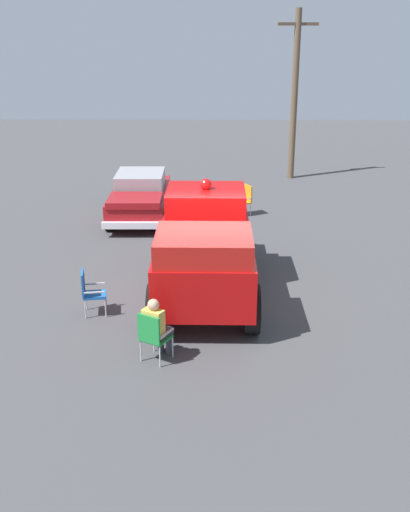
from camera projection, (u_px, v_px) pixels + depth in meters
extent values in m
plane|color=#424244|center=(210.00, 303.00, 14.03)|extent=(60.00, 60.00, 0.00)
cylinder|color=black|center=(168.00, 250.00, 15.82)|extent=(0.32, 1.04, 1.04)
cylinder|color=black|center=(244.00, 251.00, 15.79)|extent=(0.32, 1.04, 1.04)
cylinder|color=black|center=(156.00, 308.00, 12.55)|extent=(0.32, 1.04, 1.04)
cylinder|color=black|center=(252.00, 309.00, 12.52)|extent=(0.32, 1.04, 1.04)
cube|color=#B70C0C|center=(205.00, 255.00, 13.99)|extent=(2.12, 4.91, 1.10)
cube|color=#B70C0C|center=(207.00, 223.00, 16.70)|extent=(1.76, 0.91, 0.84)
cube|color=#B70C0C|center=(206.00, 204.00, 14.74)|extent=(1.91, 1.71, 0.76)
cube|color=#B21914|center=(204.00, 247.00, 12.27)|extent=(1.97, 1.71, 0.60)
cube|color=silver|center=(207.00, 219.00, 17.12)|extent=(1.44, 0.13, 0.64)
cube|color=silver|center=(207.00, 231.00, 17.36)|extent=(2.24, 0.21, 0.24)
sphere|color=white|center=(179.00, 216.00, 17.10)|extent=(0.26, 0.26, 0.26)
sphere|color=white|center=(234.00, 216.00, 17.08)|extent=(0.26, 0.26, 0.26)
sphere|color=red|center=(206.00, 184.00, 14.57)|extent=(0.28, 0.28, 0.28)
cylinder|color=black|center=(162.00, 220.00, 18.94)|extent=(0.27, 0.68, 0.68)
cylinder|color=black|center=(110.00, 220.00, 18.93)|extent=(0.27, 0.68, 0.68)
cylinder|color=black|center=(167.00, 196.00, 21.65)|extent=(0.27, 0.68, 0.68)
cylinder|color=black|center=(121.00, 196.00, 21.65)|extent=(0.27, 0.68, 0.68)
cube|color=maroon|center=(140.00, 199.00, 20.19)|extent=(1.86, 4.23, 0.64)
cube|color=maroon|center=(135.00, 200.00, 18.71)|extent=(1.66, 1.42, 0.20)
cube|color=#99999E|center=(140.00, 181.00, 20.28)|extent=(1.59, 1.92, 0.56)
cube|color=silver|center=(133.00, 225.00, 18.23)|extent=(1.90, 0.19, 0.20)
cylinder|color=#B7BABF|center=(154.00, 341.00, 11.85)|extent=(0.04, 0.04, 0.44)
cylinder|color=#B7BABF|center=(173.00, 347.00, 11.64)|extent=(0.04, 0.04, 0.44)
cylinder|color=#B7BABF|center=(141.00, 351.00, 11.49)|extent=(0.04, 0.04, 0.44)
cylinder|color=#B7BABF|center=(160.00, 357.00, 11.28)|extent=(0.04, 0.04, 0.44)
cube|color=#1E7F38|center=(156.00, 338.00, 11.48)|extent=(0.65, 0.65, 0.04)
cube|color=#1E7F38|center=(149.00, 330.00, 11.19)|extent=(0.44, 0.27, 0.56)
cube|color=#B7BABF|center=(146.00, 327.00, 11.54)|extent=(0.25, 0.40, 0.03)
cube|color=#B7BABF|center=(167.00, 333.00, 11.31)|extent=(0.25, 0.40, 0.03)
cylinder|color=#B7BABF|center=(106.00, 300.00, 13.65)|extent=(0.03, 0.03, 0.44)
cylinder|color=#B7BABF|center=(106.00, 308.00, 13.25)|extent=(0.03, 0.03, 0.44)
cylinder|color=#B7BABF|center=(86.00, 301.00, 13.60)|extent=(0.03, 0.03, 0.44)
cylinder|color=#B7BABF|center=(85.00, 309.00, 13.19)|extent=(0.03, 0.03, 0.44)
cube|color=#1959A5|center=(95.00, 295.00, 13.34)|extent=(0.55, 0.55, 0.04)
cube|color=#1959A5|center=(83.00, 284.00, 13.21)|extent=(0.11, 0.48, 0.56)
cube|color=#B7BABF|center=(95.00, 284.00, 13.50)|extent=(0.44, 0.10, 0.03)
cube|color=#B7BABF|center=(94.00, 292.00, 13.06)|extent=(0.44, 0.10, 0.03)
cylinder|color=#B7BABF|center=(239.00, 211.00, 20.26)|extent=(0.04, 0.04, 0.44)
cylinder|color=#B7BABF|center=(233.00, 208.00, 20.63)|extent=(0.04, 0.04, 0.44)
cylinder|color=#B7BABF|center=(250.00, 210.00, 20.44)|extent=(0.04, 0.04, 0.44)
cylinder|color=#B7BABF|center=(244.00, 207.00, 20.81)|extent=(0.04, 0.04, 0.44)
cube|color=orange|center=(242.00, 202.00, 20.45)|extent=(0.64, 0.64, 0.04)
cube|color=orange|center=(248.00, 193.00, 20.45)|extent=(0.25, 0.45, 0.56)
cube|color=#B7BABF|center=(245.00, 199.00, 20.19)|extent=(0.41, 0.23, 0.03)
cube|color=#B7BABF|center=(238.00, 196.00, 20.59)|extent=(0.41, 0.23, 0.03)
cylinder|color=#383842|center=(161.00, 341.00, 11.83)|extent=(0.18, 0.18, 0.45)
cylinder|color=#383842|center=(169.00, 344.00, 11.74)|extent=(0.18, 0.18, 0.45)
cube|color=#383842|center=(156.00, 332.00, 11.60)|extent=(0.35, 0.46, 0.13)
cube|color=#383842|center=(164.00, 334.00, 11.51)|extent=(0.35, 0.46, 0.13)
cube|color=gold|center=(153.00, 323.00, 11.28)|extent=(0.46, 0.39, 0.54)
sphere|color=tan|center=(153.00, 305.00, 11.17)|extent=(0.30, 0.30, 0.22)
cylinder|color=brown|center=(294.00, 97.00, 24.59)|extent=(0.26, 0.26, 6.74)
cube|color=brown|center=(298.00, 24.00, 23.62)|extent=(1.67, 0.55, 0.12)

